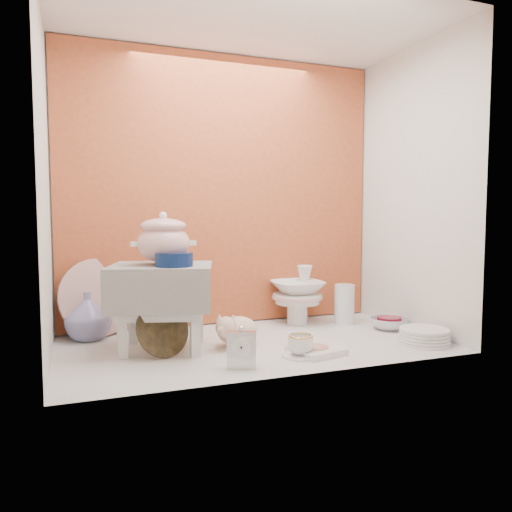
# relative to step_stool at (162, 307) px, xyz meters

# --- Properties ---
(ground) EXTENTS (1.80, 1.80, 0.00)m
(ground) POSITION_rel_step_stool_xyz_m (0.43, -0.05, -0.20)
(ground) COLOR silver
(ground) RESTS_ON ground
(niche_shell) EXTENTS (1.86, 1.03, 1.53)m
(niche_shell) POSITION_rel_step_stool_xyz_m (0.43, 0.13, 0.73)
(niche_shell) COLOR #BA592E
(niche_shell) RESTS_ON ground
(step_stool) EXTENTS (0.54, 0.49, 0.39)m
(step_stool) POSITION_rel_step_stool_xyz_m (0.00, 0.00, 0.00)
(step_stool) COLOR silver
(step_stool) RESTS_ON ground
(soup_tureen) EXTENTS (0.29, 0.29, 0.24)m
(soup_tureen) POSITION_rel_step_stool_xyz_m (0.01, 0.00, 0.32)
(soup_tureen) COLOR white
(soup_tureen) RESTS_ON step_stool
(cobalt_bowl) EXTENTS (0.20, 0.20, 0.06)m
(cobalt_bowl) POSITION_rel_step_stool_xyz_m (0.04, -0.09, 0.23)
(cobalt_bowl) COLOR #091C49
(cobalt_bowl) RESTS_ON step_stool
(floral_platter) EXTENTS (0.42, 0.24, 0.39)m
(floral_platter) POSITION_rel_step_stool_xyz_m (-0.26, 0.39, 0.00)
(floral_platter) COLOR silver
(floral_platter) RESTS_ON ground
(blue_white_vase) EXTENTS (0.30, 0.30, 0.23)m
(blue_white_vase) POSITION_rel_step_stool_xyz_m (-0.31, 0.31, -0.08)
(blue_white_vase) COLOR silver
(blue_white_vase) RESTS_ON ground
(lacquer_tray) EXTENTS (0.27, 0.19, 0.24)m
(lacquer_tray) POSITION_rel_step_stool_xyz_m (-0.02, -0.10, -0.07)
(lacquer_tray) COLOR black
(lacquer_tray) RESTS_ON ground
(mantel_clock) EXTENTS (0.12, 0.08, 0.17)m
(mantel_clock) POSITION_rel_step_stool_xyz_m (0.25, -0.39, -0.11)
(mantel_clock) COLOR silver
(mantel_clock) RESTS_ON ground
(plush_pig) EXTENTS (0.29, 0.23, 0.15)m
(plush_pig) POSITION_rel_step_stool_xyz_m (0.34, -0.05, -0.12)
(plush_pig) COLOR beige
(plush_pig) RESTS_ON ground
(teacup_saucer) EXTENTS (0.17, 0.17, 0.01)m
(teacup_saucer) POSITION_rel_step_stool_xyz_m (0.54, -0.32, -0.19)
(teacup_saucer) COLOR white
(teacup_saucer) RESTS_ON ground
(gold_rim_teacup) EXTENTS (0.12, 0.12, 0.09)m
(gold_rim_teacup) POSITION_rel_step_stool_xyz_m (0.54, -0.32, -0.14)
(gold_rim_teacup) COLOR white
(gold_rim_teacup) RESTS_ON teacup_saucer
(lattice_dish) EXTENTS (0.24, 0.24, 0.03)m
(lattice_dish) POSITION_rel_step_stool_xyz_m (0.63, -0.30, -0.18)
(lattice_dish) COLOR white
(lattice_dish) RESTS_ON ground
(dinner_plate_stack) EXTENTS (0.28, 0.28, 0.07)m
(dinner_plate_stack) POSITION_rel_step_stool_xyz_m (1.19, -0.33, -0.16)
(dinner_plate_stack) COLOR white
(dinner_plate_stack) RESTS_ON ground
(crystal_bowl) EXTENTS (0.22, 0.22, 0.06)m
(crystal_bowl) POSITION_rel_step_stool_xyz_m (1.22, -0.02, -0.16)
(crystal_bowl) COLOR silver
(crystal_bowl) RESTS_ON ground
(clear_glass_vase) EXTENTS (0.14, 0.14, 0.22)m
(clear_glass_vase) POSITION_rel_step_stool_xyz_m (1.06, 0.19, -0.08)
(clear_glass_vase) COLOR silver
(clear_glass_vase) RESTS_ON ground
(porcelain_tower) EXTENTS (0.32, 0.32, 0.33)m
(porcelain_tower) POSITION_rel_step_stool_xyz_m (0.82, 0.29, -0.03)
(porcelain_tower) COLOR white
(porcelain_tower) RESTS_ON ground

